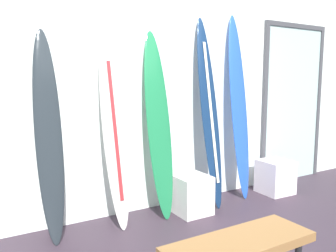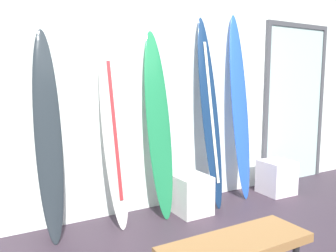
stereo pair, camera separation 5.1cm
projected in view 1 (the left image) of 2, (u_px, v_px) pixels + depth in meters
wall_back at (148, 84)px, 3.85m from camera, size 7.20×0.20×2.80m
surfboard_charcoal at (49, 138)px, 3.03m from camera, size 0.25×0.41×1.90m
surfboard_ivory at (114, 130)px, 3.34m from camera, size 0.26×0.43×1.91m
surfboard_emerald at (159, 124)px, 3.60m from camera, size 0.28×0.42×1.97m
surfboard_navy at (209, 112)px, 3.90m from camera, size 0.23×0.46×2.16m
surfboard_cobalt at (239, 107)px, 4.18m from camera, size 0.26×0.38×2.23m
display_block_left at (275, 177)px, 4.42m from camera, size 0.39×0.39×0.43m
display_block_center at (192, 195)px, 3.73m from camera, size 0.36×0.36×0.42m
glass_door at (293, 101)px, 4.93m from camera, size 1.19×0.06×2.23m
bench at (240, 248)px, 2.16m from camera, size 1.01×0.36×0.45m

